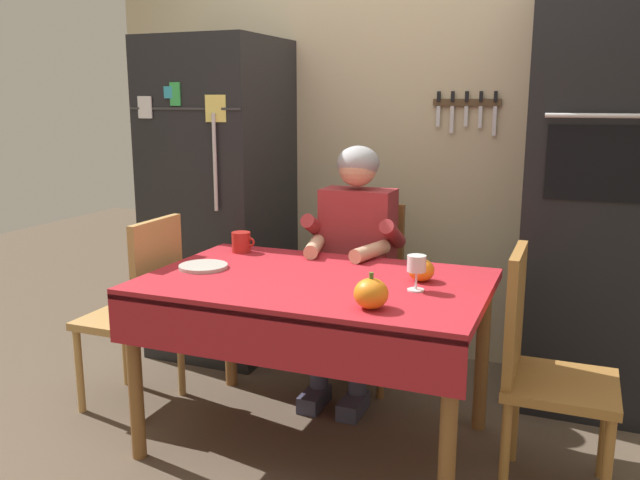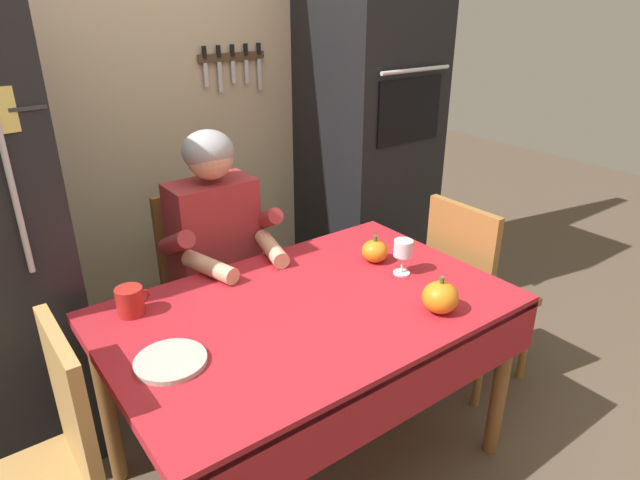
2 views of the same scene
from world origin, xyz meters
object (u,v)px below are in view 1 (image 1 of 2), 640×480
Objects in this scene: dining_table at (314,299)px; refrigerator at (220,199)px; wall_oven at (594,190)px; coffee_mug at (241,242)px; wine_glass at (417,266)px; pumpkin_medium at (421,270)px; seated_person at (353,249)px; serving_tray at (203,266)px; pumpkin_large at (371,294)px; chair_right_side at (540,362)px; chair_left_side at (142,305)px; chair_behind_person at (364,284)px.

refrigerator is at bearing 137.09° from dining_table.
wall_oven is 17.62× the size of coffee_mug.
wine_glass is 1.24× the size of pumpkin_medium.
serving_tray is at bearing -128.66° from seated_person.
coffee_mug is at bearing 168.36° from pumpkin_medium.
pumpkin_large is at bearing -100.92° from pumpkin_medium.
chair_left_side is at bearing 179.29° from chair_right_side.
pumpkin_medium is at bearing 95.27° from wine_glass.
wall_oven reaches higher than dining_table.
serving_tray is (-0.86, 0.27, -0.05)m from pumpkin_large.
wall_oven is 1.04m from pumpkin_medium.
seated_person is at bearing 29.07° from coffee_mug.
refrigerator reaches higher than chair_right_side.
seated_person is 1.34× the size of chair_left_side.
chair_left_side is 1.80m from chair_right_side.
dining_table is at bearing -42.91° from refrigerator.
wall_oven is at bearing 16.37° from seated_person.
dining_table is 0.53m from serving_tray.
wine_glass reaches higher than coffee_mug.
refrigerator is 15.10× the size of coffee_mug.
refrigerator is 13.62× the size of pumpkin_large.
pumpkin_medium is at bearing 19.15° from dining_table.
coffee_mug is at bearing 147.03° from dining_table.
dining_table is at bearing -2.59° from chair_left_side.
wine_glass reaches higher than pumpkin_medium.
wall_oven is 14.94× the size of wine_glass.
seated_person is at bearing -90.00° from chair_behind_person.
chair_left_side is 1.00× the size of chair_right_side.
pumpkin_large is (0.33, -0.28, 0.14)m from dining_table.
dining_table is 1.12× the size of seated_person.
chair_left_side is at bearing 178.26° from wine_glass.
wine_glass is at bearing -124.02° from wall_oven.
wall_oven is 2.26× the size of chair_behind_person.
chair_behind_person is (-0.04, 0.79, -0.14)m from dining_table.
wall_oven reaches higher than chair_right_side.
seated_person is at bearing 127.50° from wine_glass.
chair_left_side is at bearing -155.67° from wall_oven.
dining_table is 11.75× the size of coffee_mug.
dining_table is at bearing -86.62° from seated_person.
wine_glass reaches higher than dining_table.
chair_behind_person is at bearing 124.73° from pumpkin_medium.
chair_behind_person is 4.36× the size of serving_tray.
pumpkin_large is at bearing -152.42° from chair_right_side.
refrigerator is 1.29× the size of dining_table.
dining_table is at bearing 140.09° from pumpkin_large.
wall_oven reaches higher than serving_tray.
chair_left_side is at bearing -175.52° from pumpkin_medium.
coffee_mug is 0.95m from pumpkin_medium.
chair_behind_person is 6.62× the size of wine_glass.
pumpkin_large is 0.90m from serving_tray.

